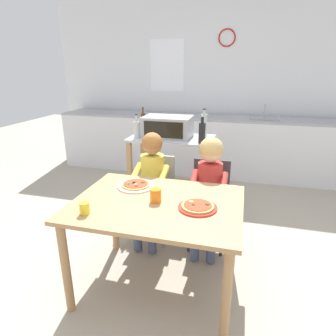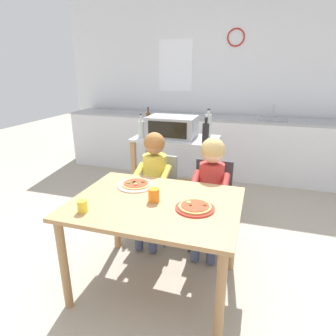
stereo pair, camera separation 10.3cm
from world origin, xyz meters
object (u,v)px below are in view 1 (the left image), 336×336
(dining_chair_left, at_px, (155,191))
(child_in_yellow_shirt, at_px, (151,176))
(drinking_cup_orange, at_px, (156,195))
(drinking_cup_yellow, at_px, (85,208))
(dining_chair_right, at_px, (209,197))
(pizza_plate_red_rimmed, at_px, (198,207))
(bottle_dark_olive_oil, at_px, (202,133))
(pizza_plate_white, at_px, (136,185))
(bottle_tall_green_wine, at_px, (204,126))
(kitchen_island_cart, at_px, (172,164))
(bottle_clear_vinegar, at_px, (137,129))
(dining_table, at_px, (157,215))
(child_in_red_shirt, at_px, (209,180))
(bottle_slim_sauce, at_px, (143,122))
(toaster_oven, at_px, (168,127))

(dining_chair_left, bearing_deg, child_in_yellow_shirt, -90.00)
(drinking_cup_orange, distance_m, drinking_cup_yellow, 0.49)
(dining_chair_right, relative_size, pizza_plate_red_rimmed, 3.08)
(drinking_cup_orange, bearing_deg, bottle_dark_olive_oil, 81.93)
(dining_chair_left, relative_size, drinking_cup_yellow, 10.05)
(pizza_plate_white, bearing_deg, dining_chair_right, 42.97)
(bottle_tall_green_wine, xyz_separation_m, child_in_yellow_shirt, (-0.38, -0.66, -0.36))
(kitchen_island_cart, distance_m, bottle_clear_vinegar, 0.56)
(dining_table, relative_size, dining_chair_right, 1.46)
(dining_chair_left, height_order, drinking_cup_orange, drinking_cup_orange)
(pizza_plate_red_rimmed, bearing_deg, dining_chair_right, 90.00)
(drinking_cup_orange, bearing_deg, dining_table, 10.45)
(dining_table, relative_size, pizza_plate_red_rimmed, 4.50)
(dining_chair_left, distance_m, child_in_yellow_shirt, 0.23)
(pizza_plate_red_rimmed, bearing_deg, dining_chair_left, 125.60)
(child_in_red_shirt, relative_size, pizza_plate_red_rimmed, 3.98)
(bottle_slim_sauce, relative_size, child_in_red_shirt, 0.28)
(child_in_yellow_shirt, distance_m, drinking_cup_yellow, 0.91)
(dining_table, xyz_separation_m, child_in_yellow_shirt, (-0.24, 0.60, 0.05))
(pizza_plate_red_rimmed, xyz_separation_m, drinking_cup_yellow, (-0.69, -0.26, 0.03))
(bottle_slim_sauce, bearing_deg, dining_chair_left, -63.45)
(bottle_dark_olive_oil, relative_size, dining_table, 0.23)
(bottle_clear_vinegar, distance_m, child_in_red_shirt, 1.06)
(bottle_clear_vinegar, distance_m, child_in_yellow_shirt, 0.70)
(bottle_clear_vinegar, height_order, pizza_plate_white, bottle_clear_vinegar)
(child_in_red_shirt, bearing_deg, pizza_plate_red_rimmed, -90.00)
(dining_table, distance_m, dining_chair_right, 0.79)
(toaster_oven, distance_m, bottle_clear_vinegar, 0.34)
(bottle_clear_vinegar, xyz_separation_m, dining_chair_right, (0.86, -0.42, -0.51))
(bottle_tall_green_wine, xyz_separation_m, drinking_cup_orange, (-0.15, -1.27, -0.26))
(bottle_slim_sauce, height_order, pizza_plate_white, bottle_slim_sauce)
(child_in_yellow_shirt, xyz_separation_m, pizza_plate_white, (-0.00, -0.39, 0.06))
(kitchen_island_cart, bearing_deg, dining_table, -80.43)
(bottle_clear_vinegar, distance_m, dining_chair_right, 1.09)
(dining_chair_left, bearing_deg, kitchen_island_cart, 87.02)
(dining_chair_right, bearing_deg, kitchen_island_cart, 132.31)
(bottle_tall_green_wine, relative_size, bottle_slim_sauce, 1.12)
(bottle_clear_vinegar, distance_m, dining_chair_left, 0.73)
(toaster_oven, distance_m, dining_table, 1.38)
(child_in_red_shirt, bearing_deg, drinking_cup_orange, -116.72)
(kitchen_island_cart, height_order, drinking_cup_yellow, kitchen_island_cart)
(bottle_dark_olive_oil, xyz_separation_m, dining_chair_right, (0.15, -0.38, -0.53))
(bottle_clear_vinegar, bearing_deg, toaster_oven, 28.70)
(pizza_plate_red_rimmed, bearing_deg, toaster_oven, 112.92)
(dining_chair_left, height_order, dining_chair_right, same)
(dining_chair_right, height_order, drinking_cup_yellow, dining_chair_right)
(dining_chair_left, height_order, child_in_red_shirt, child_in_red_shirt)
(kitchen_island_cart, distance_m, bottle_dark_olive_oil, 0.58)
(bottle_clear_vinegar, height_order, dining_chair_left, bottle_clear_vinegar)
(bottle_slim_sauce, height_order, bottle_dark_olive_oil, bottle_slim_sauce)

